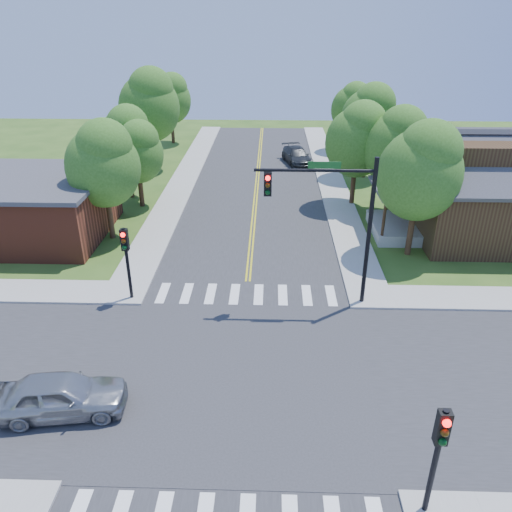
{
  "coord_description": "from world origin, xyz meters",
  "views": [
    {
      "loc": [
        1.13,
        -15.18,
        12.79
      ],
      "look_at": [
        0.47,
        6.15,
        2.2
      ],
      "focal_mm": 35.0,
      "sensor_mm": 36.0,
      "label": 1
    }
  ],
  "objects_px": {
    "signal_pole_se": "(439,444)",
    "signal_pole_nw": "(126,251)",
    "car_dgrey": "(297,156)",
    "house_ne": "(502,183)",
    "car_silver": "(61,396)",
    "signal_mast_ne": "(333,209)"
  },
  "relations": [
    {
      "from": "signal_pole_se",
      "to": "signal_pole_nw",
      "type": "bearing_deg",
      "value": 135.0
    },
    {
      "from": "car_dgrey",
      "to": "house_ne",
      "type": "bearing_deg",
      "value": -66.78
    },
    {
      "from": "signal_pole_nw",
      "to": "car_silver",
      "type": "relative_size",
      "value": 0.81
    },
    {
      "from": "signal_mast_ne",
      "to": "car_silver",
      "type": "xyz_separation_m",
      "value": [
        -9.96,
        -7.67,
        -4.08
      ]
    },
    {
      "from": "signal_pole_nw",
      "to": "car_dgrey",
      "type": "height_order",
      "value": "signal_pole_nw"
    },
    {
      "from": "signal_mast_ne",
      "to": "signal_pole_se",
      "type": "height_order",
      "value": "signal_mast_ne"
    },
    {
      "from": "signal_pole_nw",
      "to": "car_silver",
      "type": "distance_m",
      "value": 7.91
    },
    {
      "from": "car_silver",
      "to": "car_dgrey",
      "type": "distance_m",
      "value": 33.26
    },
    {
      "from": "signal_pole_se",
      "to": "car_dgrey",
      "type": "height_order",
      "value": "signal_pole_se"
    },
    {
      "from": "signal_pole_nw",
      "to": "car_silver",
      "type": "height_order",
      "value": "signal_pole_nw"
    },
    {
      "from": "signal_pole_nw",
      "to": "car_silver",
      "type": "xyz_separation_m",
      "value": [
        -0.45,
        -7.66,
        -1.89
      ]
    },
    {
      "from": "signal_pole_nw",
      "to": "signal_pole_se",
      "type": "bearing_deg",
      "value": -45.0
    },
    {
      "from": "house_ne",
      "to": "car_silver",
      "type": "height_order",
      "value": "house_ne"
    },
    {
      "from": "signal_mast_ne",
      "to": "signal_pole_se",
      "type": "bearing_deg",
      "value": -81.44
    },
    {
      "from": "signal_mast_ne",
      "to": "car_silver",
      "type": "bearing_deg",
      "value": -142.4
    },
    {
      "from": "signal_mast_ne",
      "to": "house_ne",
      "type": "xyz_separation_m",
      "value": [
        11.19,
        8.65,
        -1.52
      ]
    },
    {
      "from": "car_dgrey",
      "to": "signal_pole_se",
      "type": "bearing_deg",
      "value": -100.14
    },
    {
      "from": "house_ne",
      "to": "signal_pole_nw",
      "type": "bearing_deg",
      "value": -157.31
    },
    {
      "from": "signal_mast_ne",
      "to": "car_dgrey",
      "type": "height_order",
      "value": "signal_mast_ne"
    },
    {
      "from": "signal_mast_ne",
      "to": "signal_pole_nw",
      "type": "distance_m",
      "value": 9.76
    },
    {
      "from": "signal_pole_se",
      "to": "car_dgrey",
      "type": "xyz_separation_m",
      "value": [
        -2.1,
        35.4,
        -1.95
      ]
    },
    {
      "from": "signal_pole_nw",
      "to": "car_dgrey",
      "type": "relative_size",
      "value": 0.72
    }
  ]
}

